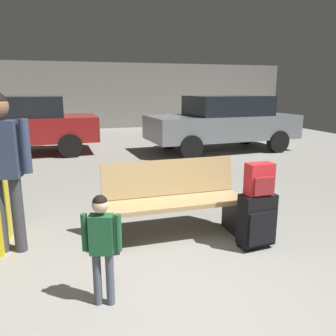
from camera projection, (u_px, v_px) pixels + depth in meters
name	position (u px, v px, depth m)	size (l,w,h in m)	color
ground_plane	(120.00, 183.00, 6.33)	(18.00, 18.00, 0.10)	gray
garage_back_wall	(91.00, 96.00, 14.30)	(18.00, 0.12, 2.80)	slate
bench	(174.00, 200.00, 3.84)	(1.61, 0.56, 0.89)	tan
suitcase	(257.00, 220.00, 3.59)	(0.40, 0.27, 0.60)	black
backpack_bright	(260.00, 180.00, 3.48)	(0.29, 0.20, 0.34)	red
child	(102.00, 239.00, 2.57)	(0.30, 0.22, 0.92)	#4C5160
adult	(2.00, 157.00, 3.34)	(0.56, 0.25, 1.67)	#38383D
parked_car_near	(223.00, 122.00, 9.26)	(4.22, 2.05, 1.51)	slate
parked_car_far	(17.00, 124.00, 8.66)	(4.17, 1.94, 1.51)	maroon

